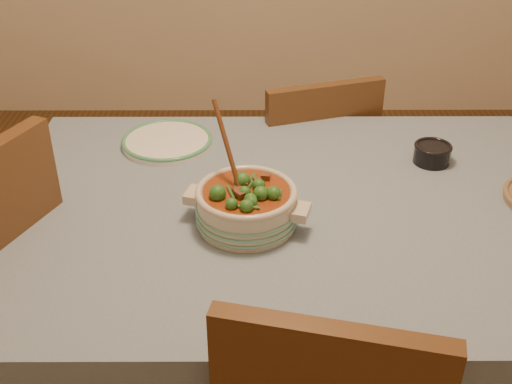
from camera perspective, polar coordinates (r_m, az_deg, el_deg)
dining_table at (r=1.73m, az=5.62°, el=-3.72°), size 1.68×1.08×0.76m
stew_casserole at (r=1.56m, az=-0.87°, el=-0.98°), size 0.32×0.30×0.29m
white_plate at (r=1.97m, az=-7.90°, el=4.51°), size 0.30×0.30×0.02m
condiment_bowl at (r=1.92m, az=15.41°, el=3.40°), size 0.13×0.13×0.06m
chair_far at (r=2.36m, az=4.79°, el=1.92°), size 0.51×0.51×0.87m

